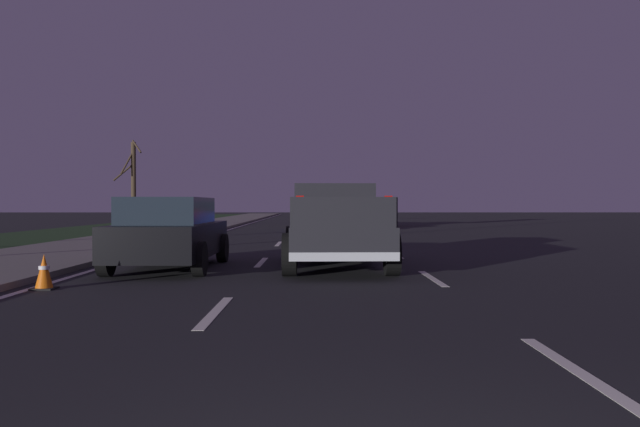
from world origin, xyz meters
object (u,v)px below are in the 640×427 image
object	(u,v)px
pickup_truck	(335,225)
sedan_tan	(321,214)
sedan_black	(170,233)
sedan_red	(375,214)
sedan_blue	(320,216)
bare_tree_far	(133,183)
traffic_cone_near	(44,272)

from	to	relation	value
pickup_truck	sedan_tan	world-z (taller)	pickup_truck
sedan_black	pickup_truck	bearing A→B (deg)	-77.58
sedan_red	sedan_blue	xyz separation A→B (m)	(-7.36, 3.55, 0.00)
sedan_black	bare_tree_far	world-z (taller)	bare_tree_far
sedan_black	traffic_cone_near	distance (m)	3.48
bare_tree_far	traffic_cone_near	bearing A→B (deg)	-166.52
sedan_blue	traffic_cone_near	bearing A→B (deg)	167.83
sedan_tan	traffic_cone_near	bearing A→B (deg)	170.36
sedan_tan	bare_tree_far	bearing A→B (deg)	103.55
sedan_black	sedan_blue	bearing A→B (deg)	-10.33
sedan_black	sedan_blue	size ratio (longest dim) A/B	0.99
sedan_black	sedan_blue	world-z (taller)	same
sedan_tan	traffic_cone_near	xyz separation A→B (m)	(-28.33, 4.81, -0.50)
sedan_red	bare_tree_far	world-z (taller)	bare_tree_far
pickup_truck	sedan_blue	world-z (taller)	pickup_truck
sedan_tan	sedan_blue	size ratio (longest dim) A/B	1.00
sedan_tan	pickup_truck	bearing A→B (deg)	-179.81
sedan_tan	bare_tree_far	xyz separation A→B (m)	(-2.64, 10.96, 1.84)
sedan_black	bare_tree_far	xyz separation A→B (m)	(22.50, 7.46, 1.84)
pickup_truck	sedan_tan	bearing A→B (deg)	0.19
sedan_blue	traffic_cone_near	world-z (taller)	sedan_blue
sedan_black	traffic_cone_near	size ratio (longest dim) A/B	7.59
sedan_black	traffic_cone_near	world-z (taller)	sedan_black
bare_tree_far	traffic_cone_near	distance (m)	26.51
sedan_blue	bare_tree_far	distance (m)	11.68
sedan_tan	sedan_red	xyz separation A→B (m)	(0.78, -3.43, 0.00)
sedan_tan	sedan_red	size ratio (longest dim) A/B	1.00
pickup_truck	sedan_red	world-z (taller)	pickup_truck
sedan_red	traffic_cone_near	distance (m)	30.25
sedan_red	sedan_black	bearing A→B (deg)	165.03
pickup_truck	sedan_tan	size ratio (longest dim) A/B	1.23
sedan_black	sedan_tan	bearing A→B (deg)	-7.93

